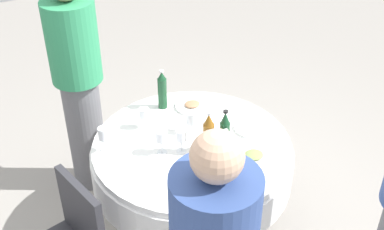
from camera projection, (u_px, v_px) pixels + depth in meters
ground_plane at (192, 228)px, 3.40m from camera, size 10.00×10.00×0.00m
dining_table at (192, 162)px, 3.07m from camera, size 1.24×1.24×0.74m
bottle_dark_green_south at (225, 132)px, 2.86m from camera, size 0.06×0.06×0.28m
bottle_dark_green_outer at (225, 152)px, 2.71m from camera, size 0.06×0.06×0.28m
bottle_amber_north at (208, 135)px, 2.83m from camera, size 0.07×0.07×0.28m
bottle_dark_green_inner at (162, 90)px, 3.24m from camera, size 0.06×0.06×0.28m
wine_glass_inner at (162, 137)px, 2.84m from camera, size 0.07×0.07×0.16m
wine_glass_rear at (192, 119)px, 3.02m from camera, size 0.07×0.07×0.15m
wine_glass_mid at (103, 135)px, 2.86m from camera, size 0.06×0.06×0.17m
wine_glass_west at (181, 136)px, 2.85m from camera, size 0.06×0.06×0.16m
wine_glass_near at (144, 114)px, 3.06m from camera, size 0.06×0.06×0.14m
plate_near at (192, 106)px, 3.31m from camera, size 0.23×0.23×0.04m
plate_right at (254, 157)px, 2.86m from camera, size 0.25×0.25×0.04m
plate_front at (195, 185)px, 2.65m from camera, size 0.23×0.23×0.04m
plate_far at (250, 128)px, 3.10m from camera, size 0.21×0.21×0.02m
spoon_outer at (139, 142)px, 2.99m from camera, size 0.18×0.04×0.00m
fork_north at (135, 166)px, 2.80m from camera, size 0.13×0.14×0.00m
person_north at (79, 83)px, 3.34m from camera, size 0.34×0.34×1.65m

